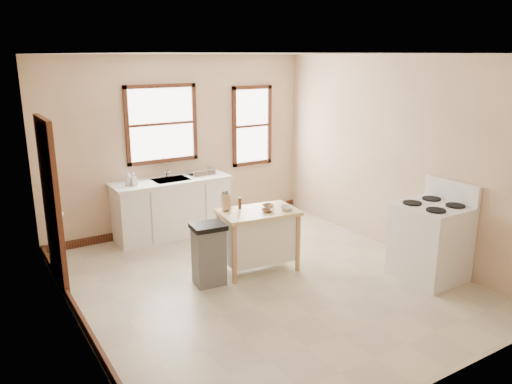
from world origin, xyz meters
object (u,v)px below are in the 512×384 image
gas_stove (431,232)px  trash_bin (209,254)px  soap_bottle_a (128,178)px  bowl_a (268,210)px  bowl_b (268,206)px  kitchen_island (258,240)px  knife_block (226,203)px  dish_rack (201,172)px  soap_bottle_b (134,179)px  bowl_c (287,208)px  pepper_grinder (240,203)px

gas_stove → trash_bin: bearing=151.8°
soap_bottle_a → bowl_a: 2.28m
bowl_a → bowl_b: bearing=54.1°
kitchen_island → bowl_b: 0.47m
kitchen_island → bowl_a: 0.45m
knife_block → trash_bin: knife_block is taller
kitchen_island → trash_bin: 0.76m
dish_rack → kitchen_island: size_ratio=0.41×
trash_bin → dish_rack: bearing=72.9°
bowl_b → soap_bottle_b: bearing=126.0°
knife_block → bowl_c: (0.68, -0.40, -0.07)m
bowl_b → trash_bin: (-0.95, -0.10, -0.45)m
bowl_b → gas_stove: gas_stove is taller
soap_bottle_b → bowl_a: bearing=-65.9°
dish_rack → kitchen_island: (-0.07, -1.83, -0.56)m
pepper_grinder → bowl_a: (0.24, -0.31, -0.06)m
pepper_grinder → bowl_b: pepper_grinder is taller
knife_block → trash_bin: size_ratio=0.25×
kitchen_island → pepper_grinder: (-0.16, 0.20, 0.49)m
soap_bottle_b → gas_stove: gas_stove is taller
bowl_b → trash_bin: 1.05m
soap_bottle_b → knife_block: 1.71m
soap_bottle_a → bowl_b: soap_bottle_a is taller
bowl_b → gas_stove: (1.53, -1.43, -0.22)m
soap_bottle_b → gas_stove: (2.79, -3.15, -0.39)m
bowl_a → trash_bin: 0.95m
bowl_a → bowl_c: bearing=-14.2°
kitchen_island → bowl_b: size_ratio=6.49×
pepper_grinder → gas_stove: 2.47m
soap_bottle_b → bowl_b: bearing=-60.9°
soap_bottle_a → knife_block: (0.78, -1.59, -0.11)m
soap_bottle_b → gas_stove: size_ratio=0.15×
knife_block → bowl_a: (0.43, -0.34, -0.08)m
bowl_b → bowl_c: (0.14, -0.23, 0.01)m
dish_rack → knife_block: (-0.42, -1.61, -0.05)m
knife_block → gas_stove: bearing=-28.7°
pepper_grinder → trash_bin: bearing=-157.6°
soap_bottle_b → kitchen_island: bearing=-66.0°
soap_bottle_b → knife_block: (0.71, -1.55, -0.09)m
soap_bottle_b → bowl_c: soap_bottle_b is taller
soap_bottle_b → trash_bin: soap_bottle_b is taller
soap_bottle_a → bowl_b: bearing=-67.7°
pepper_grinder → soap_bottle_a: bearing=121.1°
kitchen_island → gas_stove: size_ratio=0.81×
soap_bottle_a → gas_stove: size_ratio=0.18×
bowl_a → gas_stove: (1.65, -1.27, -0.22)m
dish_rack → knife_block: size_ratio=2.06×
kitchen_island → knife_block: 0.66m
trash_bin → soap_bottle_a: bearing=108.0°
kitchen_island → pepper_grinder: 0.55m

